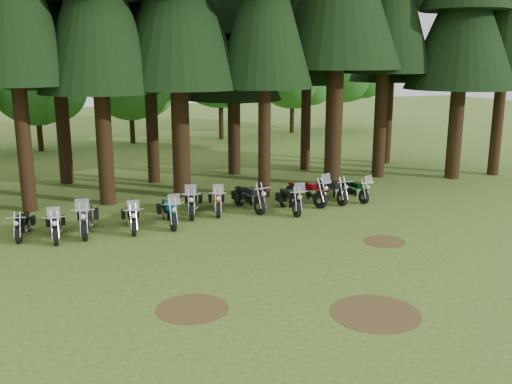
% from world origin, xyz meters
% --- Properties ---
extents(ground, '(120.00, 120.00, 0.00)m').
position_xyz_m(ground, '(0.00, 0.00, 0.00)').
color(ground, '#43671D').
rests_on(ground, ground).
extents(pine_back_4, '(4.94, 4.94, 13.78)m').
position_xyz_m(pine_back_4, '(4.04, 13.25, 8.25)').
color(pine_back_4, '#311F10').
rests_on(pine_back_4, ground).
extents(decid_3, '(6.12, 5.95, 7.65)m').
position_xyz_m(decid_3, '(-4.71, 25.13, 4.51)').
color(decid_3, '#311F10').
rests_on(decid_3, ground).
extents(decid_4, '(5.93, 5.76, 7.41)m').
position_xyz_m(decid_4, '(1.58, 26.32, 4.37)').
color(decid_4, '#311F10').
rests_on(decid_4, ground).
extents(decid_5, '(8.45, 8.21, 10.56)m').
position_xyz_m(decid_5, '(8.29, 25.71, 6.23)').
color(decid_5, '#311F10').
rests_on(decid_5, ground).
extents(decid_6, '(7.06, 6.86, 8.82)m').
position_xyz_m(decid_6, '(14.85, 27.01, 5.20)').
color(decid_6, '#311F10').
rests_on(decid_6, ground).
extents(decid_7, '(8.44, 8.20, 10.55)m').
position_xyz_m(decid_7, '(19.46, 26.83, 6.22)').
color(decid_7, '#311F10').
rests_on(decid_7, ground).
extents(dirt_patch_0, '(1.80, 1.80, 0.01)m').
position_xyz_m(dirt_patch_0, '(-3.00, -2.00, 0.01)').
color(dirt_patch_0, '#4C3D1E').
rests_on(dirt_patch_0, ground).
extents(dirt_patch_1, '(1.40, 1.40, 0.01)m').
position_xyz_m(dirt_patch_1, '(4.50, 0.50, 0.01)').
color(dirt_patch_1, '#4C3D1E').
rests_on(dirt_patch_1, ground).
extents(dirt_patch_2, '(2.20, 2.20, 0.01)m').
position_xyz_m(dirt_patch_2, '(1.00, -4.00, 0.01)').
color(dirt_patch_2, '#4C3D1E').
rests_on(dirt_patch_2, ground).
extents(motorcycle_0, '(0.56, 1.95, 0.80)m').
position_xyz_m(motorcycle_0, '(-6.64, 5.87, 0.41)').
color(motorcycle_0, black).
rests_on(motorcycle_0, ground).
extents(motorcycle_1, '(0.48, 2.19, 1.38)m').
position_xyz_m(motorcycle_1, '(-5.62, 5.22, 0.46)').
color(motorcycle_1, black).
rests_on(motorcycle_1, ground).
extents(motorcycle_2, '(0.80, 2.44, 1.53)m').
position_xyz_m(motorcycle_2, '(-4.57, 5.43, 0.51)').
color(motorcycle_2, black).
rests_on(motorcycle_2, ground).
extents(motorcycle_3, '(0.52, 2.15, 1.35)m').
position_xyz_m(motorcycle_3, '(-3.04, 5.19, 0.45)').
color(motorcycle_3, black).
rests_on(motorcycle_3, ground).
extents(motorcycle_4, '(0.49, 2.28, 1.43)m').
position_xyz_m(motorcycle_4, '(-1.65, 5.27, 0.48)').
color(motorcycle_4, black).
rests_on(motorcycle_4, ground).
extents(motorcycle_5, '(1.08, 2.28, 1.47)m').
position_xyz_m(motorcycle_5, '(-0.42, 6.27, 0.49)').
color(motorcycle_5, black).
rests_on(motorcycle_5, ground).
extents(motorcycle_6, '(0.89, 2.17, 1.38)m').
position_xyz_m(motorcycle_6, '(0.56, 6.22, 0.46)').
color(motorcycle_6, black).
rests_on(motorcycle_6, ground).
extents(motorcycle_7, '(0.46, 2.35, 0.96)m').
position_xyz_m(motorcycle_7, '(1.88, 6.07, 0.49)').
color(motorcycle_7, black).
rests_on(motorcycle_7, ground).
extents(motorcycle_8, '(0.54, 2.26, 1.42)m').
position_xyz_m(motorcycle_8, '(3.27, 5.16, 0.47)').
color(motorcycle_8, black).
rests_on(motorcycle_8, ground).
extents(motorcycle_9, '(0.97, 2.36, 1.50)m').
position_xyz_m(motorcycle_9, '(4.44, 5.94, 0.50)').
color(motorcycle_9, black).
rests_on(motorcycle_9, ground).
extents(motorcycle_10, '(0.32, 2.24, 0.91)m').
position_xyz_m(motorcycle_10, '(5.72, 5.97, 0.46)').
color(motorcycle_10, black).
rests_on(motorcycle_10, ground).
extents(motorcycle_11, '(0.42, 2.02, 1.27)m').
position_xyz_m(motorcycle_11, '(6.70, 5.78, 0.42)').
color(motorcycle_11, black).
rests_on(motorcycle_11, ground).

